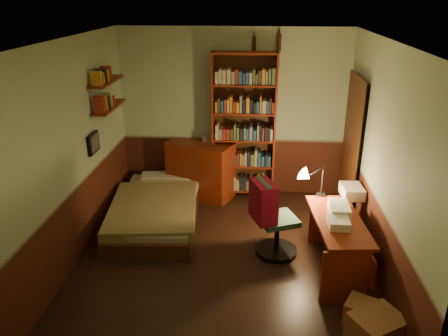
# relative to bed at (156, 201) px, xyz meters

# --- Properties ---
(floor) EXTENTS (3.50, 4.00, 0.02)m
(floor) POSITION_rel_bed_xyz_m (1.01, -0.87, -0.31)
(floor) COLOR black
(floor) RESTS_ON ground
(ceiling) EXTENTS (3.50, 4.00, 0.02)m
(ceiling) POSITION_rel_bed_xyz_m (1.01, -0.87, 2.31)
(ceiling) COLOR silver
(ceiling) RESTS_ON wall_back
(wall_back) EXTENTS (3.50, 0.02, 2.60)m
(wall_back) POSITION_rel_bed_xyz_m (1.01, 1.14, 1.00)
(wall_back) COLOR #9DB992
(wall_back) RESTS_ON ground
(wall_left) EXTENTS (0.02, 4.00, 2.60)m
(wall_left) POSITION_rel_bed_xyz_m (-0.75, -0.87, 1.00)
(wall_left) COLOR #9DB992
(wall_left) RESTS_ON ground
(wall_right) EXTENTS (0.02, 4.00, 2.60)m
(wall_right) POSITION_rel_bed_xyz_m (2.77, -0.87, 1.00)
(wall_right) COLOR #9DB992
(wall_right) RESTS_ON ground
(wall_front) EXTENTS (3.50, 0.02, 2.60)m
(wall_front) POSITION_rel_bed_xyz_m (1.01, -2.88, 1.00)
(wall_front) COLOR #9DB992
(wall_front) RESTS_ON ground
(doorway) EXTENTS (0.06, 0.90, 2.00)m
(doorway) POSITION_rel_bed_xyz_m (2.73, 0.43, 0.70)
(doorway) COLOR black
(doorway) RESTS_ON ground
(door_trim) EXTENTS (0.02, 0.98, 2.08)m
(door_trim) POSITION_rel_bed_xyz_m (2.70, 0.43, 0.70)
(door_trim) COLOR #3B1E0D
(door_trim) RESTS_ON ground
(bed) EXTENTS (1.24, 2.12, 0.61)m
(bed) POSITION_rel_bed_xyz_m (0.00, 0.00, 0.00)
(bed) COLOR olive
(bed) RESTS_ON ground
(dresser) EXTENTS (1.12, 0.85, 0.89)m
(dresser) POSITION_rel_bed_xyz_m (0.52, 0.89, 0.14)
(dresser) COLOR maroon
(dresser) RESTS_ON ground
(mini_stereo) EXTENTS (0.22, 0.17, 0.12)m
(mini_stereo) POSITION_rel_bed_xyz_m (0.66, 1.02, 0.65)
(mini_stereo) COLOR #B2B2B7
(mini_stereo) RESTS_ON dresser
(bookshelf) EXTENTS (0.98, 0.33, 2.26)m
(bookshelf) POSITION_rel_bed_xyz_m (1.18, 0.98, 0.83)
(bookshelf) COLOR maroon
(bookshelf) RESTS_ON ground
(bottle_left) EXTENTS (0.07, 0.07, 0.21)m
(bottle_left) POSITION_rel_bed_xyz_m (1.31, 1.09, 2.06)
(bottle_left) COLOR black
(bottle_left) RESTS_ON bookshelf
(bottle_right) EXTENTS (0.08, 0.08, 0.25)m
(bottle_right) POSITION_rel_bed_xyz_m (1.67, 1.09, 2.08)
(bottle_right) COLOR black
(bottle_right) RESTS_ON bookshelf
(desk) EXTENTS (0.63, 1.29, 0.67)m
(desk) POSITION_rel_bed_xyz_m (2.35, -1.00, 0.03)
(desk) COLOR maroon
(desk) RESTS_ON ground
(paper_stack) EXTENTS (0.28, 0.36, 0.14)m
(paper_stack) POSITION_rel_bed_xyz_m (2.61, -0.37, 0.43)
(paper_stack) COLOR silver
(paper_stack) RESTS_ON desk
(desk_lamp) EXTENTS (0.25, 0.25, 0.63)m
(desk_lamp) POSITION_rel_bed_xyz_m (2.23, -0.37, 0.68)
(desk_lamp) COLOR black
(desk_lamp) RESTS_ON desk
(office_chair) EXTENTS (0.65, 0.61, 1.03)m
(office_chair) POSITION_rel_bed_xyz_m (1.68, -0.70, 0.21)
(office_chair) COLOR #2F503B
(office_chair) RESTS_ON ground
(red_jacket) EXTENTS (0.35, 0.46, 0.48)m
(red_jacket) POSITION_rel_bed_xyz_m (1.77, -0.93, 0.97)
(red_jacket) COLOR maroon
(red_jacket) RESTS_ON office_chair
(wall_shelf_lower) EXTENTS (0.20, 0.90, 0.03)m
(wall_shelf_lower) POSITION_rel_bed_xyz_m (-0.63, 0.23, 1.30)
(wall_shelf_lower) COLOR maroon
(wall_shelf_lower) RESTS_ON wall_left
(wall_shelf_upper) EXTENTS (0.20, 0.90, 0.03)m
(wall_shelf_upper) POSITION_rel_bed_xyz_m (-0.63, 0.23, 1.65)
(wall_shelf_upper) COLOR maroon
(wall_shelf_upper) RESTS_ON wall_left
(framed_picture) EXTENTS (0.04, 0.32, 0.26)m
(framed_picture) POSITION_rel_bed_xyz_m (-0.71, -0.27, 0.95)
(framed_picture) COLOR black
(framed_picture) RESTS_ON wall_left
(cardboard_box_a) EXTENTS (0.58, 0.55, 0.34)m
(cardboard_box_a) POSITION_rel_bed_xyz_m (2.54, -2.21, -0.13)
(cardboard_box_a) COLOR #92633C
(cardboard_box_a) RESTS_ON ground
(cardboard_box_b) EXTENTS (0.42, 0.40, 0.24)m
(cardboard_box_b) POSITION_rel_bed_xyz_m (2.50, -1.90, -0.19)
(cardboard_box_b) COLOR #92633C
(cardboard_box_b) RESTS_ON ground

